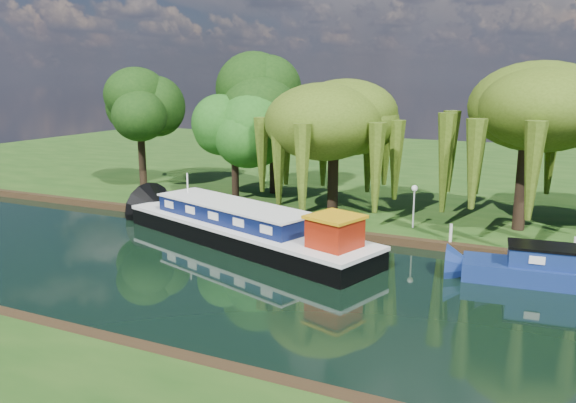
% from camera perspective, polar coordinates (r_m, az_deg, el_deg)
% --- Properties ---
extents(ground, '(120.00, 120.00, 0.00)m').
position_cam_1_polar(ground, '(24.69, 5.96, -9.32)').
color(ground, black).
extents(far_bank, '(120.00, 52.00, 0.45)m').
position_cam_1_polar(far_bank, '(56.92, 17.22, 2.89)').
color(far_bank, '#183D10').
rests_on(far_bank, ground).
extents(dutch_barge, '(17.29, 9.05, 3.58)m').
position_cam_1_polar(dutch_barge, '(31.46, -4.39, -2.77)').
color(dutch_barge, black).
rests_on(dutch_barge, ground).
extents(red_dinghy, '(3.15, 2.59, 0.57)m').
position_cam_1_polar(red_dinghy, '(32.49, -0.35, -3.86)').
color(red_dinghy, maroon).
rests_on(red_dinghy, ground).
extents(willow_left, '(6.76, 6.76, 8.11)m').
position_cam_1_polar(willow_left, '(36.13, 4.69, 7.99)').
color(willow_left, black).
rests_on(willow_left, far_bank).
extents(willow_right, '(7.18, 7.18, 8.75)m').
position_cam_1_polar(willow_right, '(34.56, 23.17, 7.66)').
color(willow_right, black).
rests_on(willow_right, far_bank).
extents(tree_far_left, '(4.67, 4.67, 7.52)m').
position_cam_1_polar(tree_far_left, '(40.39, -5.48, 7.40)').
color(tree_far_left, black).
rests_on(tree_far_left, far_bank).
extents(tree_far_back, '(5.09, 5.09, 8.56)m').
position_cam_1_polar(tree_far_back, '(47.24, -14.85, 8.76)').
color(tree_far_back, black).
rests_on(tree_far_back, far_bank).
extents(tree_far_mid, '(5.91, 5.91, 9.66)m').
position_cam_1_polar(tree_far_mid, '(42.49, -1.47, 9.72)').
color(tree_far_mid, black).
rests_on(tree_far_mid, far_bank).
extents(lamppost, '(0.36, 0.36, 2.56)m').
position_cam_1_polar(lamppost, '(33.63, 12.71, 0.64)').
color(lamppost, silver).
rests_on(lamppost, far_bank).
extents(mooring_posts, '(19.16, 0.16, 1.00)m').
position_cam_1_polar(mooring_posts, '(32.19, 10.04, -2.46)').
color(mooring_posts, silver).
rests_on(mooring_posts, far_bank).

